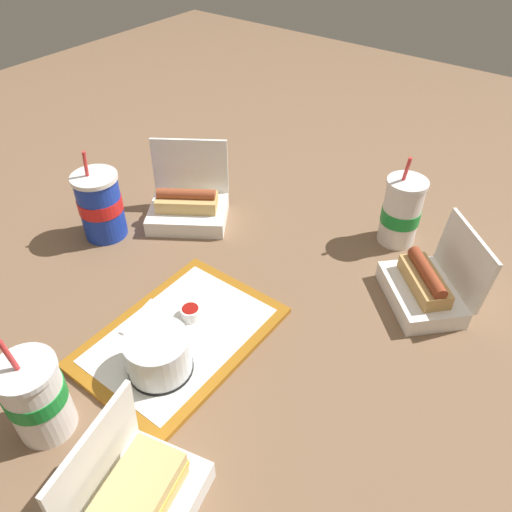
{
  "coord_description": "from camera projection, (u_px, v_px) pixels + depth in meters",
  "views": [
    {
      "loc": [
        0.61,
        0.49,
        0.74
      ],
      "look_at": [
        -0.04,
        0.0,
        0.05
      ],
      "focal_mm": 35.0,
      "sensor_mm": 36.0,
      "label": 1
    }
  ],
  "objects": [
    {
      "name": "ground_plane",
      "position": [
        244.0,
        283.0,
        1.08
      ],
      "size": [
        3.2,
        3.2,
        0.0
      ],
      "primitive_type": "plane",
      "color": "brown"
    },
    {
      "name": "food_tray",
      "position": [
        181.0,
        337.0,
        0.95
      ],
      "size": [
        0.37,
        0.26,
        0.01
      ],
      "color": "#A56619",
      "rests_on": "ground_plane"
    },
    {
      "name": "cake_container",
      "position": [
        159.0,
        355.0,
        0.86
      ],
      "size": [
        0.12,
        0.12,
        0.08
      ],
      "color": "black",
      "rests_on": "food_tray"
    },
    {
      "name": "ketchup_cup",
      "position": [
        191.0,
        312.0,
        0.97
      ],
      "size": [
        0.04,
        0.04,
        0.02
      ],
      "color": "white",
      "rests_on": "food_tray"
    },
    {
      "name": "napkin_stack",
      "position": [
        156.0,
        324.0,
        0.96
      ],
      "size": [
        0.11,
        0.11,
        0.0
      ],
      "primitive_type": "cube",
      "rotation": [
        0.0,
        0.0,
        0.16
      ],
      "color": "white",
      "rests_on": "food_tray"
    },
    {
      "name": "plastic_fork",
      "position": [
        202.0,
        346.0,
        0.92
      ],
      "size": [
        0.11,
        0.04,
        0.0
      ],
      "primitive_type": "cube",
      "rotation": [
        0.0,
        0.0,
        0.25
      ],
      "color": "white",
      "rests_on": "food_tray"
    },
    {
      "name": "clamshell_hotdog_right",
      "position": [
        188.0,
        205.0,
        1.23
      ],
      "size": [
        0.24,
        0.24,
        0.18
      ],
      "color": "white",
      "rests_on": "ground_plane"
    },
    {
      "name": "clamshell_sandwich_front",
      "position": [
        138.0,
        497.0,
        0.68
      ],
      "size": [
        0.2,
        0.17,
        0.17
      ],
      "color": "white",
      "rests_on": "ground_plane"
    },
    {
      "name": "clamshell_hotdog_left",
      "position": [
        427.0,
        286.0,
        1.01
      ],
      "size": [
        0.23,
        0.23,
        0.17
      ],
      "color": "white",
      "rests_on": "ground_plane"
    },
    {
      "name": "soda_cup_right",
      "position": [
        100.0,
        205.0,
        1.16
      ],
      "size": [
        0.11,
        0.11,
        0.22
      ],
      "color": "#1938B7",
      "rests_on": "ground_plane"
    },
    {
      "name": "soda_cup_back",
      "position": [
        36.0,
        397.0,
        0.77
      ],
      "size": [
        0.1,
        0.1,
        0.21
      ],
      "color": "white",
      "rests_on": "ground_plane"
    },
    {
      "name": "soda_cup_corner",
      "position": [
        401.0,
        212.0,
        1.14
      ],
      "size": [
        0.09,
        0.09,
        0.22
      ],
      "color": "white",
      "rests_on": "ground_plane"
    }
  ]
}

